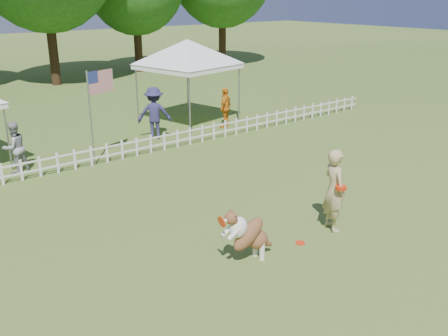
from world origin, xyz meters
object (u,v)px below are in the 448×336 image
(spectator_a, at_px, (14,147))
(spectator_b, at_px, (154,113))
(spectator_c, at_px, (225,107))
(handler, at_px, (334,190))
(frisbee_on_turf, at_px, (300,243))
(dog, at_px, (249,234))
(canopy_tent_right, at_px, (188,83))
(flag_pole, at_px, (91,119))

(spectator_a, xyz_separation_m, spectator_b, (4.86, 0.56, 0.17))
(spectator_a, xyz_separation_m, spectator_c, (7.73, 0.25, 0.03))
(handler, xyz_separation_m, frisbee_on_turf, (-1.02, -0.05, -0.89))
(spectator_b, bearing_deg, dog, 102.70)
(dog, height_order, frisbee_on_turf, dog)
(spectator_c, bearing_deg, canopy_tent_right, -94.90)
(flag_pole, bearing_deg, handler, -92.98)
(handler, bearing_deg, dog, 108.76)
(handler, height_order, spectator_c, handler)
(frisbee_on_turf, distance_m, spectator_c, 9.42)
(spectator_a, height_order, spectator_b, spectator_b)
(frisbee_on_turf, bearing_deg, spectator_a, 111.71)
(spectator_c, bearing_deg, spectator_b, -36.81)
(dog, xyz_separation_m, spectator_a, (-1.87, 7.84, 0.15))
(canopy_tent_right, xyz_separation_m, flag_pole, (-5.07, -2.47, -0.17))
(handler, relative_size, spectator_b, 1.00)
(flag_pole, height_order, spectator_c, flag_pole)
(canopy_tent_right, bearing_deg, spectator_c, -75.96)
(handler, bearing_deg, canopy_tent_right, 3.54)
(frisbee_on_turf, height_order, spectator_c, spectator_c)
(frisbee_on_turf, bearing_deg, canopy_tent_right, 68.03)
(flag_pole, distance_m, spectator_c, 5.89)
(dog, relative_size, frisbee_on_turf, 5.78)
(dog, relative_size, spectator_a, 0.79)
(flag_pole, distance_m, spectator_a, 2.23)
(canopy_tent_right, relative_size, spectator_b, 1.74)
(handler, distance_m, spectator_a, 8.94)
(dog, bearing_deg, canopy_tent_right, 63.96)
(frisbee_on_turf, xyz_separation_m, spectator_b, (1.69, 8.51, 0.89))
(frisbee_on_turf, height_order, canopy_tent_right, canopy_tent_right)
(canopy_tent_right, xyz_separation_m, spectator_c, (0.69, -1.42, -0.80))
(frisbee_on_turf, height_order, spectator_b, spectator_b)
(frisbee_on_turf, distance_m, spectator_b, 8.72)
(spectator_c, bearing_deg, flag_pole, -20.38)
(handler, bearing_deg, spectator_c, -3.35)
(canopy_tent_right, height_order, spectator_c, canopy_tent_right)
(frisbee_on_turf, relative_size, spectator_b, 0.11)
(spectator_a, relative_size, spectator_b, 0.81)
(spectator_b, bearing_deg, spectator_c, -153.88)
(spectator_a, bearing_deg, frisbee_on_turf, 95.70)
(flag_pole, height_order, spectator_a, flag_pole)
(handler, relative_size, frisbee_on_turf, 9.04)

